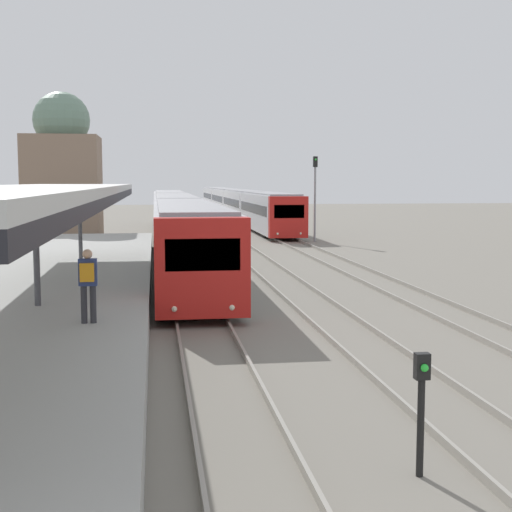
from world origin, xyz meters
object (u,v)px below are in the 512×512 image
Objects in this scene: train_far at (235,202)px; signal_mast_far at (315,189)px; signal_post_near at (421,400)px; person_on_platform at (88,280)px; train_near at (175,217)px.

signal_mast_far reaches higher than train_far.
signal_post_near is at bearing -94.34° from train_far.
person_on_platform is at bearing 125.57° from signal_post_near.
person_on_platform is 0.96× the size of signal_post_near.
train_near is 9.22× the size of signal_mast_far.
signal_post_near is 38.19m from signal_mast_far.
person_on_platform is 0.03× the size of train_far.
signal_mast_far is at bearing 79.37° from signal_post_near.
train_far is 69.71m from signal_post_near.
person_on_platform is 0.03× the size of train_near.
train_far is at bearing 93.15° from signal_mast_far.
train_far is at bearing 80.62° from person_on_platform.
person_on_platform is at bearing -111.67° from signal_mast_far.
signal_post_near is at bearing -100.63° from signal_mast_far.
train_far is (7.54, 33.11, -0.00)m from train_near.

